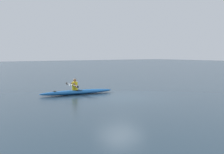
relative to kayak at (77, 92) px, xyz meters
name	(u,v)px	position (x,y,z in m)	size (l,w,h in m)	color
ground_plane	(120,97)	(-1.56, 2.49, -0.14)	(160.00, 160.00, 0.00)	#233847
kayak	(77,92)	(0.00, 0.00, 0.00)	(4.89, 1.27, 0.29)	#1959A5
kayaker	(74,85)	(0.17, -0.02, 0.44)	(0.54, 2.36, 0.72)	yellow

